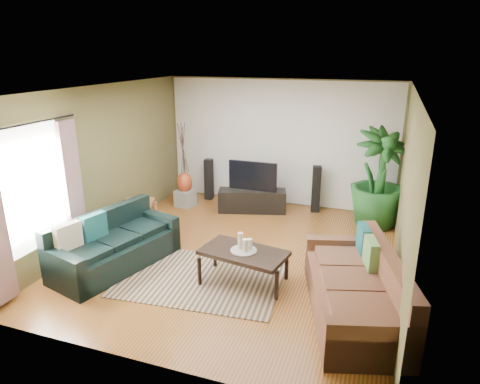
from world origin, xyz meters
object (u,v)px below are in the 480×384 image
at_px(sofa_right, 354,284).
at_px(side_table, 139,216).
at_px(pedestal, 185,198).
at_px(sofa_left, 115,242).
at_px(vase, 185,183).
at_px(speaker_right, 316,189).
at_px(tv_stand, 252,201).
at_px(television, 253,176).
at_px(speaker_left, 209,179).
at_px(coffee_table, 244,266).
at_px(potted_plant, 379,178).

bearing_deg(sofa_right, side_table, -125.80).
xyz_separation_m(sofa_right, pedestal, (-3.82, 2.94, -0.24)).
height_order(sofa_left, vase, sofa_left).
bearing_deg(speaker_right, tv_stand, -171.78).
bearing_deg(side_table, speaker_right, 35.39).
bearing_deg(speaker_right, pedestal, -178.48).
bearing_deg(side_table, tv_stand, 44.25).
distance_m(television, speaker_left, 1.29).
bearing_deg(pedestal, vase, 0.00).
bearing_deg(side_table, sofa_left, -72.09).
relative_size(sofa_left, speaker_right, 2.06).
relative_size(sofa_right, speaker_left, 2.40).
xyz_separation_m(sofa_right, speaker_right, (-1.09, 3.56, 0.06)).
height_order(sofa_right, vase, sofa_right).
bearing_deg(coffee_table, vase, 140.11).
relative_size(coffee_table, side_table, 2.14).
relative_size(tv_stand, side_table, 2.46).
xyz_separation_m(television, pedestal, (-1.48, -0.19, -0.59)).
xyz_separation_m(coffee_table, pedestal, (-2.25, 2.65, -0.07)).
xyz_separation_m(sofa_left, pedestal, (-0.21, 2.85, -0.24)).
bearing_deg(tv_stand, speaker_right, 3.53).
xyz_separation_m(sofa_left, speaker_left, (0.09, 3.47, 0.04)).
bearing_deg(coffee_table, television, 114.93).
bearing_deg(sofa_left, television, -7.51).
bearing_deg(television, tv_stand, -90.00).
distance_m(tv_stand, television, 0.54).
xyz_separation_m(sofa_left, television, (1.27, 3.05, 0.35)).
relative_size(tv_stand, vase, 3.03).
bearing_deg(coffee_table, sofa_right, -0.61).
bearing_deg(potted_plant, television, -178.37).
relative_size(pedestal, vase, 0.78).
distance_m(coffee_table, television, 2.99).
bearing_deg(side_table, speaker_left, 75.85).
xyz_separation_m(sofa_left, speaker_right, (2.52, 3.47, 0.06)).
xyz_separation_m(sofa_left, tv_stand, (1.27, 3.03, -0.19)).
height_order(television, speaker_left, television).
relative_size(pedestal, side_table, 0.63).
xyz_separation_m(television, speaker_left, (-1.18, 0.42, -0.31)).
xyz_separation_m(tv_stand, television, (0.00, 0.02, 0.54)).
xyz_separation_m(sofa_left, potted_plant, (3.75, 3.12, 0.52)).
height_order(coffee_table, side_table, side_table).
height_order(potted_plant, vase, potted_plant).
xyz_separation_m(coffee_table, television, (-0.77, 2.84, 0.52)).
height_order(speaker_left, vase, speaker_left).
relative_size(coffee_table, television, 1.19).
relative_size(coffee_table, vase, 2.64).
xyz_separation_m(sofa_left, coffee_table, (2.04, 0.20, -0.17)).
xyz_separation_m(sofa_left, vase, (-0.21, 2.85, 0.10)).
bearing_deg(speaker_right, television, -172.60).
bearing_deg(vase, side_table, -98.67).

